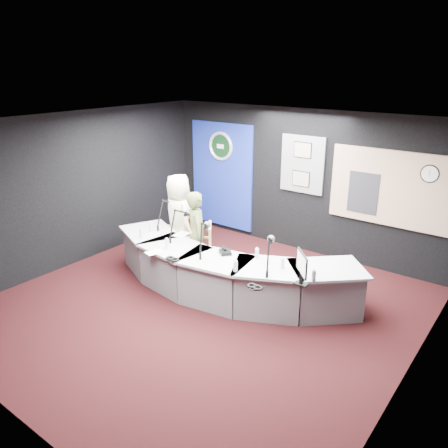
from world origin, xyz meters
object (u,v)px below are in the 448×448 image
Objects in this scene: armchair_left at (180,236)px; person_woman at (197,235)px; armchair_right at (198,248)px; broadcast_desk at (222,272)px; person_man at (179,219)px.

armchair_left is 0.64× the size of person_woman.
broadcast_desk is at bearing 33.44° from armchair_right.
armchair_right reaches higher than armchair_left.
person_man reaches higher than armchair_left.
armchair_left is 0.92× the size of armchair_right.
broadcast_desk is 0.78m from armchair_right.
person_man is 1.09× the size of person_woman.
person_woman reaches higher than armchair_right.
broadcast_desk is 2.90× the size of person_woman.
armchair_left is at bearing -151.41° from armchair_right.
person_man is 0.78m from person_woman.
broadcast_desk is 4.56× the size of armchair_left.
armchair_right reaches higher than broadcast_desk.
person_woman is (0.71, -0.31, -0.07)m from person_man.
person_man is at bearing 0.00° from armchair_left.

